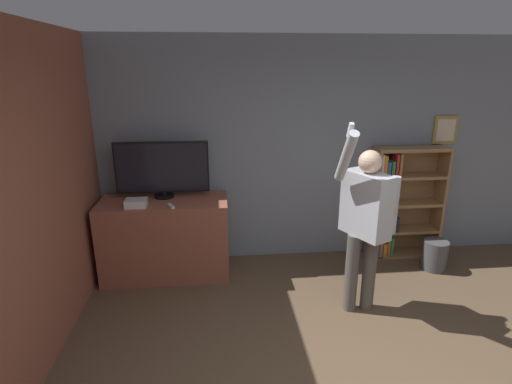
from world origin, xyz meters
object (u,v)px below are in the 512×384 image
Objects in this scene: bookshelf at (398,205)px; waste_bin at (435,255)px; television at (162,169)px; game_console at (136,203)px; person at (365,217)px.

bookshelf is 0.73m from waste_bin.
bookshelf is (2.86, 0.11, -0.56)m from television.
television is at bearing -177.88° from bookshelf.
game_console reaches higher than waste_bin.
television reaches higher than waste_bin.
television reaches higher than game_console.
waste_bin is (3.19, -0.31, -1.07)m from television.
game_console is 3.16m from bookshelf.
waste_bin is at bearing -51.73° from bookshelf.
television is at bearing -144.45° from person.
game_console is 2.37m from person.
waste_bin is (1.20, 0.72, -0.82)m from person.
bookshelf reaches higher than game_console.
person reaches higher than television.
television is 0.73× the size of bookshelf.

